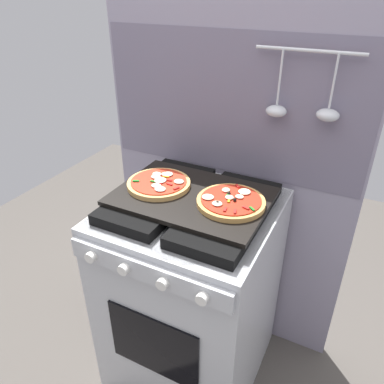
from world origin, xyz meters
name	(u,v)px	position (x,y,z in m)	size (l,w,h in m)	color
ground_plane	(192,360)	(0.00, 0.00, 0.00)	(4.00, 4.00, 0.00)	#4C4742
kitchen_backsplash	(227,186)	(0.00, 0.33, 0.79)	(1.10, 0.09, 1.55)	gray
stove	(192,291)	(0.00, 0.00, 0.45)	(0.60, 0.64, 0.90)	#B7BABF
baking_tray	(192,196)	(0.00, 0.00, 0.91)	(0.54, 0.38, 0.02)	black
pizza_left	(159,183)	(-0.14, 0.00, 0.93)	(0.23, 0.23, 0.03)	tan
pizza_right	(231,201)	(0.15, 0.00, 0.93)	(0.23, 0.23, 0.03)	tan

